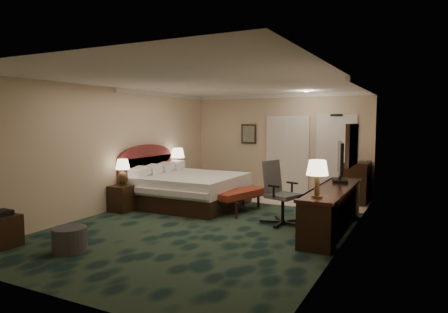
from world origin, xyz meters
The scene contains 26 objects.
floor centered at (0.00, 0.00, 0.00)m, with size 5.00×7.50×0.00m, color black.
ceiling centered at (0.00, 0.00, 2.70)m, with size 5.00×7.50×0.00m, color silver.
wall_back centered at (0.00, 3.75, 1.35)m, with size 5.00×0.00×2.70m, color #C1B092.
wall_front centered at (0.00, -3.75, 1.35)m, with size 5.00×0.00×2.70m, color #C1B092.
wall_left centered at (-2.50, 0.00, 1.35)m, with size 0.00×7.50×2.70m, color #C1B092.
wall_right centered at (2.50, 0.00, 1.35)m, with size 0.00×7.50×2.70m, color #C1B092.
crown_molding centered at (0.00, 0.00, 2.65)m, with size 5.00×7.50×0.10m, color silver, non-canonical shape.
tile_patch centered at (0.90, 2.90, 0.01)m, with size 3.20×1.70×0.01m, color #BCAC92.
headboard centered at (-2.44, 1.00, 0.70)m, with size 0.12×2.00×1.40m, color #4D161D, non-canonical shape.
entry_door centered at (1.55, 3.72, 1.05)m, with size 1.02×0.06×2.18m, color silver.
closet_doors centered at (0.25, 3.71, 1.05)m, with size 1.20×0.06×2.10m, color beige.
wall_art centered at (-0.90, 3.71, 1.60)m, with size 0.45×0.06×0.55m, color #455D4E.
wall_mirror centered at (2.46, 0.60, 1.55)m, with size 0.05×0.95×0.75m, color white.
bed centered at (-1.26, 1.10, 0.36)m, with size 2.27×2.10×0.72m, color silver.
nightstand_near centered at (-2.25, -0.07, 0.28)m, with size 0.45×0.52×0.56m, color black.
nightstand_far centered at (-2.25, 2.09, 0.29)m, with size 0.46×0.53×0.57m, color black.
lamp_near centered at (-2.22, -0.10, 0.86)m, with size 0.31×0.31×0.58m, color black, non-canonical shape.
lamp_far centered at (-2.25, 2.09, 0.91)m, with size 0.36×0.36×0.68m, color black, non-canonical shape.
bed_bench centered at (0.06, 1.05, 0.23)m, with size 0.48×1.38×0.47m, color maroon.
ottoman centered at (-1.12, -2.54, 0.18)m, with size 0.51×0.51×0.37m, color #2C2C30.
side_table centered at (-2.24, -2.89, 0.25)m, with size 0.46×0.46×0.50m, color black.
desk centered at (2.18, 0.38, 0.40)m, with size 0.59×2.74×0.79m, color black.
tv centered at (2.17, 1.10, 1.18)m, with size 0.08×1.00×0.78m, color black.
desk_lamp centered at (2.16, -0.65, 1.09)m, with size 0.34×0.34×0.59m, color black, non-canonical shape.
desk_chair centered at (1.24, 0.45, 0.60)m, with size 0.70×0.66×1.21m, color #4C4C4E, non-canonical shape.
minibar centered at (2.19, 3.20, 0.50)m, with size 0.53×0.95×1.00m, color black.
Camera 1 is at (3.66, -6.74, 1.98)m, focal length 32.00 mm.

